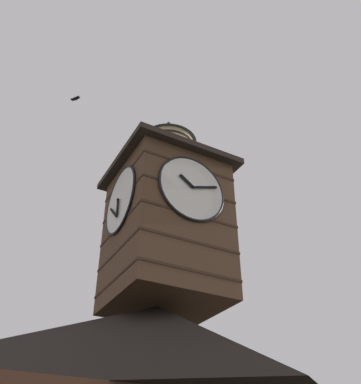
{
  "coord_description": "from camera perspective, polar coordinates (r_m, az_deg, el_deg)",
  "views": [
    {
      "loc": [
        6.43,
        13.1,
        2.13
      ],
      "look_at": [
        -0.86,
        -0.19,
        12.29
      ],
      "focal_mm": 41.69,
      "sensor_mm": 36.0,
      "label": 1
    }
  ],
  "objects": [
    {
      "name": "flying_bird_high",
      "position": [
        23.4,
        -13.32,
        11.55
      ],
      "size": [
        0.42,
        0.5,
        0.12
      ],
      "color": "black"
    },
    {
      "name": "clock_tower",
      "position": [
        17.58,
        -1.8,
        -3.47
      ],
      "size": [
        4.6,
        4.6,
        8.77
      ],
      "color": "brown",
      "rests_on": "building_main"
    },
    {
      "name": "pine_tree_behind",
      "position": [
        21.63,
        -6.46,
        -22.97
      ],
      "size": [
        7.16,
        7.16,
        14.97
      ],
      "color": "#473323",
      "rests_on": "ground_plane"
    },
    {
      "name": "moon",
      "position": [
        59.15,
        -4.42,
        -23.31
      ],
      "size": [
        1.6,
        1.6,
        1.6
      ],
      "color": "silver"
    }
  ]
}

